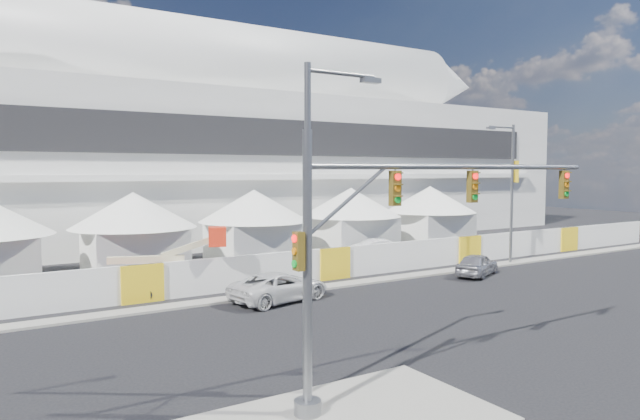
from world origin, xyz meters
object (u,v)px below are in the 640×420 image
traffic_mast (382,248)px  streetlight_curb (510,184)px  sedan_silver (477,264)px  pickup_curb (280,287)px  lot_car_a (385,249)px  boom_lift (136,279)px  streetlight_median (315,206)px

traffic_mast → streetlight_curb: 27.58m
sedan_silver → streetlight_curb: bearing=-94.0°
pickup_curb → lot_car_a: lot_car_a is taller
lot_car_a → traffic_mast: (-16.92, -20.96, 3.79)m
streetlight_curb → boom_lift: 26.68m
sedan_silver → traffic_mast: (-17.84, -12.58, 3.85)m
streetlight_median → pickup_curb: bearing=66.9°
sedan_silver → lot_car_a: (-0.92, 8.38, 0.06)m
traffic_mast → boom_lift: traffic_mast is taller
streetlight_curb → sedan_silver: bearing=-159.6°
traffic_mast → pickup_curb: bearing=74.9°
lot_car_a → traffic_mast: size_ratio=0.40×
pickup_curb → streetlight_median: (-5.00, -11.72, 5.05)m
lot_car_a → streetlight_median: bearing=157.6°
streetlight_median → traffic_mast: bearing=-41.6°
traffic_mast → boom_lift: 18.50m
sedan_silver → boom_lift: 21.20m
sedan_silver → lot_car_a: 8.43m
boom_lift → traffic_mast: bearing=-61.0°
streetlight_curb → traffic_mast: bearing=-147.9°
sedan_silver → traffic_mast: traffic_mast is taller
sedan_silver → boom_lift: (-20.51, 5.37, 0.27)m
lot_car_a → boom_lift: (-19.59, -3.01, 0.21)m
lot_car_a → streetlight_median: 27.38m
lot_car_a → traffic_mast: traffic_mast is taller
lot_car_a → streetlight_median: streetlight_median is taller
streetlight_curb → boom_lift: size_ratio=1.32×
pickup_curb → boom_lift: bearing=39.9°
streetlight_curb → boom_lift: (-26.02, 3.32, -4.89)m
streetlight_median → boom_lift: 17.34m
pickup_curb → traffic_mast: 14.04m
sedan_silver → lot_car_a: bearing=-18.1°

